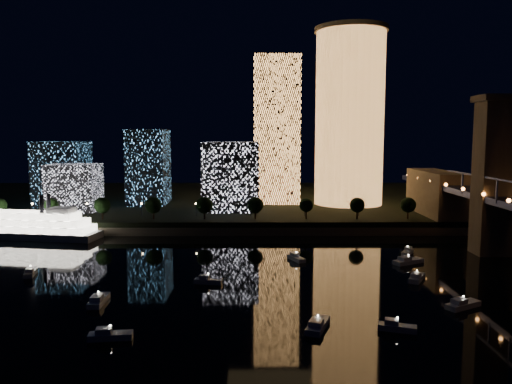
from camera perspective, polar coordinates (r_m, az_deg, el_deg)
ground at (r=112.46m, az=5.35°, el=-13.06°), size 520.00×520.00×0.00m
far_bank at (r=268.00m, az=2.01°, el=-1.08°), size 420.00×160.00×5.00m
seawall at (r=191.22m, az=2.94°, el=-4.42°), size 420.00×6.00×3.00m
tower_cylindrical at (r=242.10m, az=10.63°, el=8.42°), size 34.00×34.00×82.41m
tower_rectangular at (r=245.12m, az=2.33°, el=7.04°), size 22.08×22.08×70.24m
midrise_blocks at (r=235.63m, az=-13.65°, el=2.00°), size 103.16×43.73×35.52m
riverboat at (r=203.63m, az=-25.00°, el=-3.55°), size 56.91×20.56×16.82m
motorboats at (r=125.06m, az=7.60°, el=-10.67°), size 135.47×71.83×2.78m
esplanade_trees at (r=196.16m, az=-5.45°, el=-1.51°), size 165.73×6.63×8.81m
street_lamps at (r=202.85m, az=-6.87°, el=-1.68°), size 132.70×0.70×5.65m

